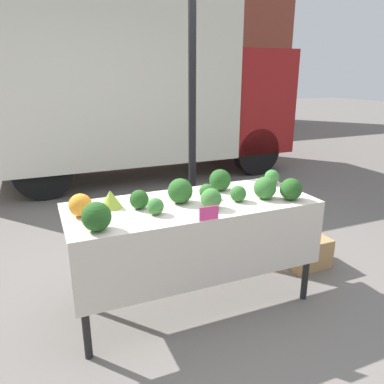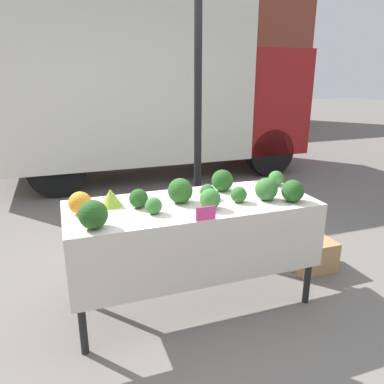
# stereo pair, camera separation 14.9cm
# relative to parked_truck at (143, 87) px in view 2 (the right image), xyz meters

# --- Properties ---
(ground_plane) EXTENTS (40.00, 40.00, 0.00)m
(ground_plane) POSITION_rel_parked_truck_xyz_m (-0.56, -4.01, -1.50)
(ground_plane) COLOR slate
(building_facade) EXTENTS (16.00, 0.60, 4.67)m
(building_facade) POSITION_rel_parked_truck_xyz_m (-0.56, 5.85, 0.84)
(building_facade) COLOR brown
(building_facade) RESTS_ON ground_plane
(tent_pole) EXTENTS (0.07, 0.07, 2.32)m
(tent_pole) POSITION_rel_parked_truck_xyz_m (-0.22, -3.20, -0.34)
(tent_pole) COLOR black
(tent_pole) RESTS_ON ground_plane
(parked_truck) EXTENTS (5.11, 2.04, 2.80)m
(parked_truck) POSITION_rel_parked_truck_xyz_m (0.00, 0.00, 0.00)
(parked_truck) COLOR silver
(parked_truck) RESTS_ON ground_plane
(market_table) EXTENTS (1.80, 0.73, 0.83)m
(market_table) POSITION_rel_parked_truck_xyz_m (-0.56, -4.07, -0.78)
(market_table) COLOR beige
(market_table) RESTS_ON ground_plane
(orange_cauliflower) EXTENTS (0.15, 0.15, 0.15)m
(orange_cauliflower) POSITION_rel_parked_truck_xyz_m (-1.34, -3.97, -0.59)
(orange_cauliflower) COLOR orange
(orange_cauliflower) RESTS_ON market_table
(romanesco_head) EXTENTS (0.16, 0.16, 0.13)m
(romanesco_head) POSITION_rel_parked_truck_xyz_m (-1.13, -3.89, -0.60)
(romanesco_head) COLOR #93B238
(romanesco_head) RESTS_ON market_table
(broccoli_head_0) EXTENTS (0.11, 0.11, 0.11)m
(broccoli_head_0) POSITION_rel_parked_truck_xyz_m (-0.88, -4.13, -0.61)
(broccoli_head_0) COLOR #387533
(broccoli_head_0) RESTS_ON market_table
(broccoli_head_1) EXTENTS (0.12, 0.12, 0.12)m
(broccoli_head_1) POSITION_rel_parked_truck_xyz_m (0.24, -3.84, -0.61)
(broccoli_head_1) COLOR #387533
(broccoli_head_1) RESTS_ON market_table
(broccoli_head_2) EXTENTS (0.17, 0.17, 0.17)m
(broccoli_head_2) POSITION_rel_parked_truck_xyz_m (-0.03, -4.14, -0.58)
(broccoli_head_2) COLOR #336B2D
(broccoli_head_2) RESTS_ON market_table
(broccoli_head_3) EXTENTS (0.18, 0.18, 0.18)m
(broccoli_head_3) POSITION_rel_parked_truck_xyz_m (-0.64, -3.98, -0.58)
(broccoli_head_3) COLOR #285B23
(broccoli_head_3) RESTS_ON market_table
(broccoli_head_4) EXTENTS (0.18, 0.18, 0.18)m
(broccoli_head_4) POSITION_rel_parked_truck_xyz_m (-1.28, -4.25, -0.58)
(broccoli_head_4) COLOR #23511E
(broccoli_head_4) RESTS_ON market_table
(broccoli_head_5) EXTENTS (0.13, 0.13, 0.13)m
(broccoli_head_5) POSITION_rel_parked_truck_xyz_m (-0.95, -3.98, -0.60)
(broccoli_head_5) COLOR #23511E
(broccoli_head_5) RESTS_ON market_table
(broccoli_head_6) EXTENTS (0.12, 0.12, 0.12)m
(broccoli_head_6) POSITION_rel_parked_truck_xyz_m (-0.24, -4.12, -0.61)
(broccoli_head_6) COLOR #2D6628
(broccoli_head_6) RESTS_ON market_table
(broccoli_head_7) EXTENTS (0.15, 0.15, 0.15)m
(broccoli_head_7) POSITION_rel_parked_truck_xyz_m (-0.49, -4.17, -0.60)
(broccoli_head_7) COLOR #387533
(broccoli_head_7) RESTS_ON market_table
(broccoli_head_8) EXTENTS (0.16, 0.16, 0.16)m
(broccoli_head_8) POSITION_rel_parked_truck_xyz_m (0.13, -4.23, -0.59)
(broccoli_head_8) COLOR #23511E
(broccoli_head_8) RESTS_ON market_table
(broccoli_head_9) EXTENTS (0.17, 0.17, 0.17)m
(broccoli_head_9) POSITION_rel_parked_truck_xyz_m (-0.24, -3.82, -0.58)
(broccoli_head_9) COLOR #23511E
(broccoli_head_9) RESTS_ON market_table
(broccoli_head_10) EXTENTS (0.11, 0.11, 0.11)m
(broccoli_head_10) POSITION_rel_parked_truck_xyz_m (-0.43, -3.96, -0.61)
(broccoli_head_10) COLOR #2D6628
(broccoli_head_10) RESTS_ON market_table
(price_sign) EXTENTS (0.13, 0.01, 0.09)m
(price_sign) POSITION_rel_parked_truck_xyz_m (-0.60, -4.36, -0.62)
(price_sign) COLOR #E53D84
(price_sign) RESTS_ON market_table
(produce_crate) EXTENTS (0.39, 0.37, 0.28)m
(produce_crate) POSITION_rel_parked_truck_xyz_m (0.65, -3.84, -1.36)
(produce_crate) COLOR tan
(produce_crate) RESTS_ON ground_plane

